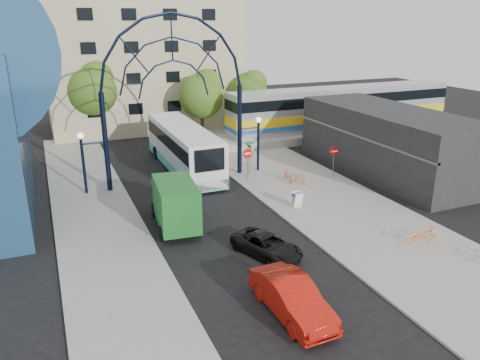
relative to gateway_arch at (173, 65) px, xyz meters
name	(u,v)px	position (x,y,z in m)	size (l,w,h in m)	color
ground	(258,269)	(0.00, -14.00, -8.56)	(120.00, 120.00, 0.00)	black
sidewalk_east	(346,213)	(8.00, -10.00, -8.50)	(8.00, 56.00, 0.12)	gray
plaza_west	(104,241)	(-6.50, -8.00, -8.50)	(5.00, 50.00, 0.12)	gray
gateway_arch	(173,65)	(0.00, 0.00, 0.00)	(13.64, 0.44, 12.10)	black
stop_sign	(248,156)	(4.80, -2.00, -6.56)	(0.80, 0.07, 2.50)	slate
do_not_enter_sign	(334,154)	(11.00, -4.00, -6.58)	(0.76, 0.07, 2.48)	slate
street_name_sign	(249,152)	(5.20, -1.40, -6.43)	(0.70, 0.70, 2.80)	slate
sandwich_board	(297,198)	(5.60, -8.02, -7.81)	(0.55, 0.61, 0.99)	white
commercial_block_east	(388,141)	(16.00, -4.00, -6.06)	(6.00, 16.00, 5.00)	black
apartment_block	(141,63)	(2.00, 20.97, -1.55)	(20.00, 12.10, 14.00)	tan
train_platform	(340,131)	(20.00, 8.00, -8.16)	(32.00, 5.00, 0.80)	gray
train_car	(342,107)	(20.00, 8.00, -5.66)	(25.10, 3.05, 4.20)	#B7B7BC
tree_north_a	(203,93)	(6.12, 11.93, -3.95)	(4.48, 4.48, 7.00)	#382314
tree_north_b	(93,87)	(-3.88, 15.93, -3.29)	(5.12, 5.12, 8.00)	#382314
tree_north_c	(250,91)	(12.12, 13.93, -4.28)	(4.16, 4.16, 6.50)	#382314
city_bus	(183,147)	(1.32, 2.90, -6.70)	(3.14, 12.97, 3.55)	white
green_truck	(174,202)	(-2.32, -7.39, -7.10)	(2.69, 5.96, 2.92)	black
black_suv	(267,245)	(1.03, -12.89, -8.00)	(1.85, 4.02, 1.12)	black
red_sedan	(292,298)	(-0.30, -17.92, -7.77)	(1.67, 4.79, 1.58)	#A9130A
bike_near_a	(299,177)	(8.11, -3.93, -8.01)	(0.56, 1.62, 0.85)	orange
bike_near_b	(288,175)	(7.48, -3.41, -7.97)	(0.44, 1.55, 0.93)	orange
bike_far_a	(423,234)	(9.31, -15.17, -7.94)	(0.66, 1.89, 0.99)	orange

